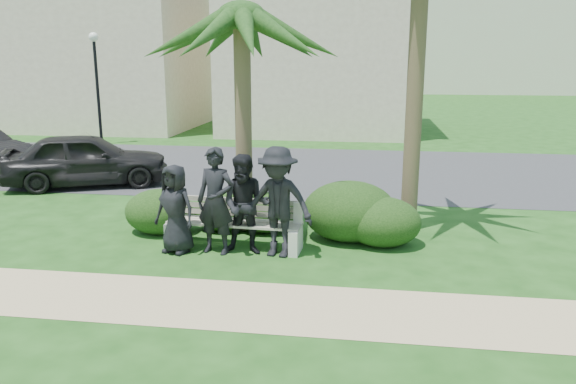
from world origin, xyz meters
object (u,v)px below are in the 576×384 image
(man_c, at_px, (246,205))
(man_a, at_px, (175,209))
(man_d, at_px, (278,202))
(palm_left, at_px, (241,18))
(park_bench, at_px, (234,227))
(car_a, at_px, (86,159))
(man_b, at_px, (216,201))
(street_lamp, at_px, (96,68))

(man_c, bearing_deg, man_a, -175.75)
(man_d, relative_size, palm_left, 0.38)
(park_bench, height_order, palm_left, palm_left)
(man_c, bearing_deg, park_bench, 136.39)
(car_a, bearing_deg, man_c, -153.28)
(man_b, distance_m, car_a, 6.71)
(man_a, xyz_separation_m, car_a, (-4.11, 4.73, -0.07))
(car_a, bearing_deg, street_lamp, 1.24)
(man_b, bearing_deg, car_a, 147.72)
(palm_left, distance_m, car_a, 6.79)
(palm_left, xyz_separation_m, car_a, (-5.00, 3.18, -3.33))
(street_lamp, xyz_separation_m, man_b, (7.92, -11.75, -2.01))
(palm_left, relative_size, car_a, 1.19)
(man_b, height_order, palm_left, palm_left)
(street_lamp, height_order, man_c, street_lamp)
(street_lamp, bearing_deg, palm_left, -51.75)
(man_b, relative_size, car_a, 0.45)
(man_b, bearing_deg, street_lamp, 135.74)
(man_a, relative_size, man_c, 0.89)
(man_d, distance_m, car_a, 7.53)
(man_a, distance_m, car_a, 6.27)
(man_c, relative_size, man_d, 0.92)
(park_bench, height_order, man_b, man_b)
(street_lamp, bearing_deg, man_b, -56.03)
(man_a, xyz_separation_m, palm_left, (0.88, 1.55, 3.26))
(man_a, bearing_deg, man_d, 19.24)
(man_b, relative_size, palm_left, 0.37)
(park_bench, bearing_deg, car_a, 142.67)
(park_bench, xyz_separation_m, man_d, (0.85, -0.30, 0.57))
(car_a, bearing_deg, man_a, -161.33)
(man_c, distance_m, man_d, 0.57)
(man_a, height_order, man_d, man_d)
(street_lamp, relative_size, man_b, 2.30)
(man_a, bearing_deg, palm_left, 77.72)
(man_c, xyz_separation_m, palm_left, (-0.34, 1.45, 3.16))
(park_bench, height_order, man_d, man_d)
(palm_left, bearing_deg, man_a, -119.61)
(street_lamp, bearing_deg, car_a, -66.41)
(palm_left, bearing_deg, man_d, -58.65)
(street_lamp, bearing_deg, park_bench, -54.55)
(man_d, bearing_deg, park_bench, 170.97)
(man_a, xyz_separation_m, man_d, (1.79, 0.06, 0.17))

